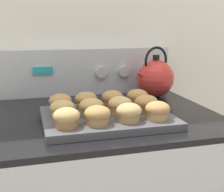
# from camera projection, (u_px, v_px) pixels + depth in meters

# --- Properties ---
(wall_back) EXTENTS (8.00, 0.05, 2.40)m
(wall_back) POSITION_uv_depth(u_px,v_px,m) (80.00, 21.00, 1.35)
(wall_back) COLOR silver
(wall_back) RESTS_ON ground_plane
(control_panel) EXTENTS (0.77, 0.07, 0.20)m
(control_panel) POSITION_uv_depth(u_px,v_px,m) (84.00, 72.00, 1.35)
(control_panel) COLOR #B7BABF
(control_panel) RESTS_ON stove_range
(muffin_pan) EXTENTS (0.40, 0.31, 0.02)m
(muffin_pan) POSITION_uv_depth(u_px,v_px,m) (106.00, 118.00, 0.98)
(muffin_pan) COLOR #4C4C51
(muffin_pan) RESTS_ON stove_range
(muffin_r0_c0) EXTENTS (0.07, 0.07, 0.06)m
(muffin_r0_c0) POSITION_uv_depth(u_px,v_px,m) (67.00, 118.00, 0.85)
(muffin_r0_c0) COLOR olive
(muffin_r0_c0) RESTS_ON muffin_pan
(muffin_r0_c1) EXTENTS (0.07, 0.07, 0.06)m
(muffin_r0_c1) POSITION_uv_depth(u_px,v_px,m) (97.00, 115.00, 0.88)
(muffin_r0_c1) COLOR #A37A4C
(muffin_r0_c1) RESTS_ON muffin_pan
(muffin_r0_c2) EXTENTS (0.07, 0.07, 0.06)m
(muffin_r0_c2) POSITION_uv_depth(u_px,v_px,m) (129.00, 113.00, 0.90)
(muffin_r0_c2) COLOR #A37A4C
(muffin_r0_c2) RESTS_ON muffin_pan
(muffin_r0_c3) EXTENTS (0.07, 0.07, 0.06)m
(muffin_r0_c3) POSITION_uv_depth(u_px,v_px,m) (158.00, 111.00, 0.92)
(muffin_r0_c3) COLOR tan
(muffin_r0_c3) RESTS_ON muffin_pan
(muffin_r1_c0) EXTENTS (0.07, 0.07, 0.06)m
(muffin_r1_c0) POSITION_uv_depth(u_px,v_px,m) (62.00, 109.00, 0.94)
(muffin_r1_c0) COLOR tan
(muffin_r1_c0) RESTS_ON muffin_pan
(muffin_r1_c1) EXTENTS (0.07, 0.07, 0.06)m
(muffin_r1_c1) POSITION_uv_depth(u_px,v_px,m) (91.00, 107.00, 0.96)
(muffin_r1_c1) COLOR #A37A4C
(muffin_r1_c1) RESTS_ON muffin_pan
(muffin_r1_c2) EXTENTS (0.07, 0.07, 0.06)m
(muffin_r1_c2) POSITION_uv_depth(u_px,v_px,m) (120.00, 105.00, 0.99)
(muffin_r1_c2) COLOR tan
(muffin_r1_c2) RESTS_ON muffin_pan
(muffin_r1_c3) EXTENTS (0.07, 0.07, 0.06)m
(muffin_r1_c3) POSITION_uv_depth(u_px,v_px,m) (146.00, 103.00, 1.01)
(muffin_r1_c3) COLOR olive
(muffin_r1_c3) RESTS_ON muffin_pan
(muffin_r2_c0) EXTENTS (0.07, 0.07, 0.06)m
(muffin_r2_c0) POSITION_uv_depth(u_px,v_px,m) (60.00, 102.00, 1.02)
(muffin_r2_c0) COLOR olive
(muffin_r2_c0) RESTS_ON muffin_pan
(muffin_r2_c1) EXTENTS (0.07, 0.07, 0.06)m
(muffin_r2_c1) POSITION_uv_depth(u_px,v_px,m) (86.00, 100.00, 1.05)
(muffin_r2_c1) COLOR tan
(muffin_r2_c1) RESTS_ON muffin_pan
(muffin_r2_c2) EXTENTS (0.07, 0.07, 0.06)m
(muffin_r2_c2) POSITION_uv_depth(u_px,v_px,m) (113.00, 98.00, 1.07)
(muffin_r2_c2) COLOR olive
(muffin_r2_c2) RESTS_ON muffin_pan
(muffin_r2_c3) EXTENTS (0.07, 0.07, 0.06)m
(muffin_r2_c3) POSITION_uv_depth(u_px,v_px,m) (137.00, 97.00, 1.09)
(muffin_r2_c3) COLOR tan
(muffin_r2_c3) RESTS_ON muffin_pan
(tea_kettle) EXTENTS (0.19, 0.16, 0.21)m
(tea_kettle) POSITION_uv_depth(u_px,v_px,m) (155.00, 78.00, 1.30)
(tea_kettle) COLOR red
(tea_kettle) RESTS_ON stove_range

